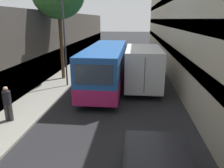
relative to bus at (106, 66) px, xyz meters
The scene contains 9 objects.
ground_plane 1.84m from the bus, 15.61° to the left, with size 150.00×150.00×0.00m, color #232326.
sidewalk_left 4.18m from the bus, behind, with size 2.39×60.00×0.12m.
building_left_shopfront 6.24m from the bus, behind, with size 2.40×60.00×5.55m.
building_right_apartment 6.96m from the bus, ahead, with size 2.40×60.00×9.70m.
bus is the anchor object (origin of this frame).
box_truck 2.76m from the bus, 15.45° to the left, with size 2.40×7.42×2.97m.
panel_van 9.26m from the bus, 90.12° to the left, with size 1.93×4.45×1.80m.
pedestrian 7.39m from the bus, 122.68° to the right, with size 0.41×0.39×1.74m.
street_lamp 4.29m from the bus, behind, with size 0.36×0.80×6.64m.
Camera 1 is at (1.15, -0.65, 4.89)m, focal length 35.00 mm.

